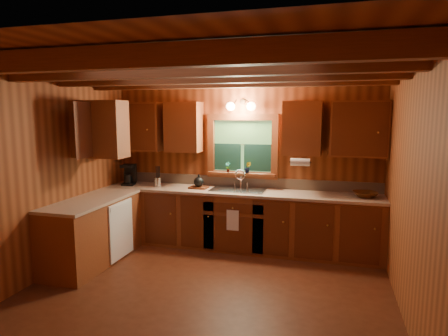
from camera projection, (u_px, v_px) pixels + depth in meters
room at (205, 182)px, 4.28m from camera, size 4.20×4.20×4.20m
ceiling_beams at (204, 72)px, 4.11m from camera, size 4.20×2.54×0.18m
base_cabinets at (201, 223)px, 5.75m from camera, size 4.20×2.22×0.86m
countertop at (202, 194)px, 5.69m from camera, size 4.20×2.24×0.04m
backsplash at (242, 182)px, 6.12m from camera, size 4.20×0.02×0.16m
dishwasher_panel at (121, 230)px, 5.44m from camera, size 0.02×0.60×0.80m
upper_cabinets at (199, 128)px, 5.71m from camera, size 4.19×1.77×0.78m
window at (242, 147)px, 6.02m from camera, size 1.12×0.08×1.00m
window_sill at (242, 174)px, 6.04m from camera, size 1.06×0.14×0.04m
wall_sconce at (241, 106)px, 5.82m from camera, size 0.45×0.21×0.17m
paper_towel_roll at (300, 162)px, 5.48m from camera, size 0.27×0.11×0.11m
dish_towel at (233, 220)px, 5.59m from camera, size 0.18×0.01×0.30m
sink at (238, 193)px, 5.87m from camera, size 0.82×0.48×0.43m
coffee_maker at (129, 175)px, 6.31m from camera, size 0.19×0.24×0.33m
utensil_crock at (158, 181)px, 6.16m from camera, size 0.12×0.12×0.33m
cutting_board at (199, 187)px, 6.01m from camera, size 0.29×0.22×0.02m
teakettle at (199, 182)px, 6.00m from camera, size 0.15×0.15×0.19m
wicker_basket at (365, 194)px, 5.36m from camera, size 0.39×0.39×0.08m
potted_plant_left at (228, 167)px, 6.05m from camera, size 0.09×0.07×0.16m
potted_plant_right at (248, 167)px, 5.96m from camera, size 0.11×0.09×0.18m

